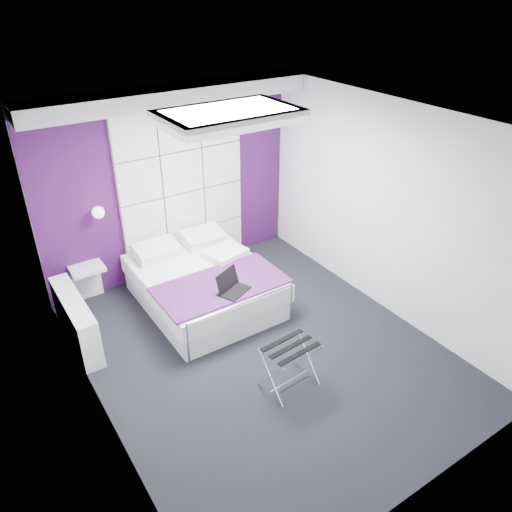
{
  "coord_description": "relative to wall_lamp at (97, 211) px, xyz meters",
  "views": [
    {
      "loc": [
        -2.5,
        -3.66,
        3.78
      ],
      "look_at": [
        0.15,
        0.35,
        1.03
      ],
      "focal_mm": 35.0,
      "sensor_mm": 36.0,
      "label": 1
    }
  ],
  "objects": [
    {
      "name": "laptop",
      "position": [
        1.01,
        -1.5,
        -0.63
      ],
      "size": [
        0.36,
        0.26,
        0.26
      ],
      "rotation": [
        0.0,
        0.0,
        0.41
      ],
      "color": "black",
      "rests_on": "bed"
    },
    {
      "name": "wall_left",
      "position": [
        -0.75,
        -2.06,
        0.08
      ],
      "size": [
        0.0,
        4.4,
        4.4
      ],
      "primitive_type": "plane",
      "rotation": [
        1.57,
        0.0,
        1.57
      ],
      "color": "silver",
      "rests_on": "floor"
    },
    {
      "name": "bed",
      "position": [
        0.96,
        -0.86,
        -0.94
      ],
      "size": [
        1.55,
        1.87,
        0.66
      ],
      "color": "white",
      "rests_on": "floor"
    },
    {
      "name": "luggage_rack",
      "position": [
        0.98,
        -2.68,
        -0.96
      ],
      "size": [
        0.53,
        0.39,
        0.52
      ],
      "rotation": [
        0.0,
        0.0,
        0.08
      ],
      "color": "silver",
      "rests_on": "floor"
    },
    {
      "name": "ceiling",
      "position": [
        1.05,
        -2.06,
        1.38
      ],
      "size": [
        4.4,
        4.4,
        0.0
      ],
      "primitive_type": "plane",
      "rotation": [
        3.14,
        0.0,
        0.0
      ],
      "color": "white",
      "rests_on": "wall_back"
    },
    {
      "name": "radiator",
      "position": [
        -0.64,
        -0.76,
        -0.92
      ],
      "size": [
        0.22,
        1.2,
        0.6
      ],
      "primitive_type": "cube",
      "color": "white",
      "rests_on": "floor"
    },
    {
      "name": "headboard",
      "position": [
        1.2,
        0.08,
        -0.05
      ],
      "size": [
        1.8,
        0.08,
        2.3
      ],
      "primitive_type": null,
      "color": "silver",
      "rests_on": "wall_back"
    },
    {
      "name": "wall_right",
      "position": [
        2.85,
        -2.06,
        0.08
      ],
      "size": [
        0.0,
        4.4,
        4.4
      ],
      "primitive_type": "plane",
      "rotation": [
        1.57,
        0.0,
        -1.57
      ],
      "color": "silver",
      "rests_on": "floor"
    },
    {
      "name": "wall_lamp",
      "position": [
        0.0,
        0.0,
        0.0
      ],
      "size": [
        0.15,
        0.15,
        0.15
      ],
      "primitive_type": "sphere",
      "color": "white",
      "rests_on": "wall_back"
    },
    {
      "name": "accent_wall",
      "position": [
        1.05,
        0.13,
        0.08
      ],
      "size": [
        3.58,
        0.02,
        2.58
      ],
      "primitive_type": "cube",
      "color": "#3C1047",
      "rests_on": "wall_back"
    },
    {
      "name": "soffit",
      "position": [
        1.05,
        -0.11,
        1.28
      ],
      "size": [
        3.58,
        0.5,
        0.2
      ],
      "primitive_type": "cube",
      "color": "white",
      "rests_on": "wall_back"
    },
    {
      "name": "floor",
      "position": [
        1.05,
        -2.06,
        -1.22
      ],
      "size": [
        4.4,
        4.4,
        0.0
      ],
      "primitive_type": "plane",
      "color": "black",
      "rests_on": "ground"
    },
    {
      "name": "nightstand",
      "position": [
        -0.26,
        -0.04,
        -0.72
      ],
      "size": [
        0.41,
        0.32,
        0.05
      ],
      "primitive_type": "cube",
      "color": "white",
      "rests_on": "wall_back"
    },
    {
      "name": "wall_back",
      "position": [
        1.05,
        0.14,
        0.08
      ],
      "size": [
        3.6,
        0.0,
        3.6
      ],
      "primitive_type": "plane",
      "rotation": [
        1.57,
        0.0,
        0.0
      ],
      "color": "silver",
      "rests_on": "floor"
    },
    {
      "name": "skylight",
      "position": [
        1.05,
        -1.46,
        1.33
      ],
      "size": [
        1.36,
        0.86,
        0.12
      ],
      "primitive_type": null,
      "color": "white",
      "rests_on": "ceiling"
    }
  ]
}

